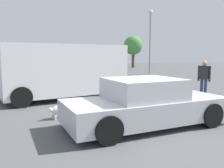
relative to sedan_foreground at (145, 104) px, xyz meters
The scene contains 7 objects.
ground_plane 0.66m from the sedan_foreground, 124.62° to the right, with size 80.00×80.00×0.00m, color #515154.
sedan_foreground is the anchor object (origin of this frame).
dog 2.57m from the sedan_foreground, 136.72° to the left, with size 0.63×0.35×0.45m.
van_white 4.96m from the sedan_foreground, 99.11° to the left, with size 5.26×2.41×2.31m.
pedestrian 5.32m from the sedan_foreground, 26.23° to the left, with size 0.37×0.54×1.62m.
light_post_near 18.04m from the sedan_foreground, 53.71° to the left, with size 0.44×0.44×6.21m.
tree_back_center 29.10m from the sedan_foreground, 58.63° to the left, with size 2.76×2.76×4.63m.
Camera 1 is at (-3.41, -4.83, 1.88)m, focal length 37.98 mm.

